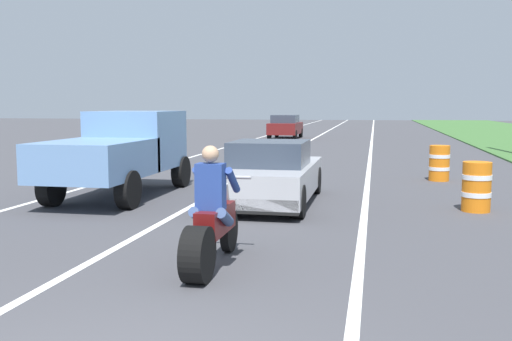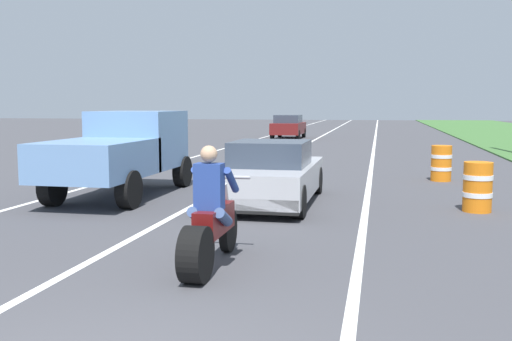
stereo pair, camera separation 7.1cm
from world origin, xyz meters
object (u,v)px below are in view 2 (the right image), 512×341
pickup_truck_left_lane_light_blue (122,149)px  distant_car_far_ahead (288,126)px  motorcycle_with_rider (210,225)px  sports_car_silver (271,175)px  construction_barrel_nearest (478,187)px  construction_barrel_mid (441,163)px

pickup_truck_left_lane_light_blue → distant_car_far_ahead: (0.23, 24.08, -0.33)m
distant_car_far_ahead → motorcycle_with_rider: bearing=-83.2°
motorcycle_with_rider → sports_car_silver: size_ratio=0.51×
pickup_truck_left_lane_light_blue → distant_car_far_ahead: pickup_truck_left_lane_light_blue is taller
pickup_truck_left_lane_light_blue → construction_barrel_nearest: size_ratio=4.80×
motorcycle_with_rider → construction_barrel_nearest: (4.08, 5.09, -0.09)m
motorcycle_with_rider → pickup_truck_left_lane_light_blue: size_ratio=0.46×
construction_barrel_nearest → construction_barrel_mid: bearing=92.7°
motorcycle_with_rider → construction_barrel_mid: bearing=68.7°
construction_barrel_mid → distant_car_far_ahead: size_ratio=0.25×
motorcycle_with_rider → distant_car_far_ahead: bearing=96.8°
motorcycle_with_rider → construction_barrel_mid: 10.64m
sports_car_silver → construction_barrel_nearest: sports_car_silver is taller
pickup_truck_left_lane_light_blue → distant_car_far_ahead: size_ratio=1.20×
sports_car_silver → pickup_truck_left_lane_light_blue: pickup_truck_left_lane_light_blue is taller
construction_barrel_mid → distant_car_far_ahead: distant_car_far_ahead is taller
pickup_truck_left_lane_light_blue → construction_barrel_mid: size_ratio=4.80×
pickup_truck_left_lane_light_blue → construction_barrel_mid: pickup_truck_left_lane_light_blue is taller
motorcycle_with_rider → construction_barrel_nearest: size_ratio=2.21×
construction_barrel_mid → motorcycle_with_rider: bearing=-111.3°
sports_car_silver → pickup_truck_left_lane_light_blue: (-3.62, 0.39, 0.48)m
distant_car_far_ahead → construction_barrel_nearest: bearing=-72.8°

